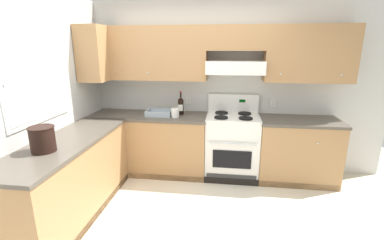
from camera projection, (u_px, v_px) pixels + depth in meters
name	position (u px, v px, depth m)	size (l,w,h in m)	color
ground_plane	(179.00, 223.00, 3.00)	(7.04, 7.04, 0.00)	beige
wall_back	(223.00, 75.00, 4.02)	(4.68, 0.57, 2.55)	silver
wall_left	(44.00, 97.00, 3.07)	(0.47, 4.00, 2.55)	silver
counter_back_run	(205.00, 146.00, 4.05)	(3.60, 0.65, 0.91)	#A87A4C
counter_left_run	(70.00, 179.00, 3.04)	(0.63, 1.91, 0.91)	#A87A4C
stove	(232.00, 145.00, 4.00)	(0.76, 0.62, 1.20)	white
wine_bottle	(181.00, 105.00, 4.04)	(0.08, 0.09, 0.35)	black
bowl	(159.00, 114.00, 3.98)	(0.37, 0.26, 0.08)	#9EADB7
bucket	(42.00, 139.00, 2.59)	(0.24, 0.24, 0.25)	black
paper_towel_roll	(175.00, 113.00, 3.87)	(0.11, 0.11, 0.13)	white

